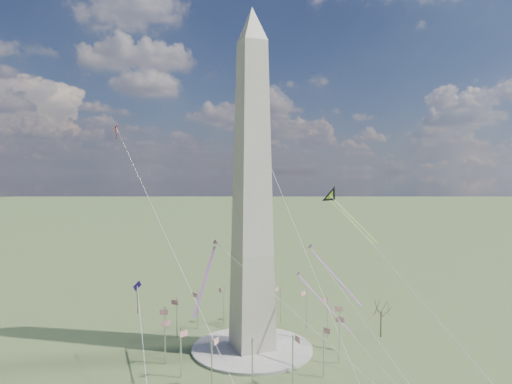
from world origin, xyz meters
name	(u,v)px	position (x,y,z in m)	size (l,w,h in m)	color
ground	(252,350)	(0.00, 0.00, 0.00)	(2000.00, 2000.00, 0.00)	#3E562B
plaza	(252,348)	(0.00, 0.00, 0.40)	(36.00, 36.00, 0.80)	#BCB7AC
washington_monument	(252,189)	(0.00, 0.00, 47.95)	(15.56, 15.56, 100.00)	beige
flagpole_ring	(252,326)	(0.00, 0.00, 7.27)	(54.40, 54.40, 13.00)	silver
tree_near	(381,310)	(42.01, -6.57, 8.92)	(7.15, 7.15, 12.52)	#473C2B
kite_delta_black	(333,199)	(29.62, 2.65, 44.34)	(9.86, 20.44, 16.64)	black
kite_diamond_purple	(137,289)	(-32.63, 4.90, 20.34)	(1.99, 3.13, 9.58)	navy
kite_streamer_left	(327,267)	(16.50, -15.13, 26.44)	(5.61, 19.89, 13.82)	#EA4225
kite_streamer_mid	(209,266)	(-14.83, -4.74, 27.30)	(13.14, 20.48, 15.89)	#EA4225
kite_streamer_right	(316,294)	(21.84, 0.12, 14.52)	(8.52, 21.29, 15.18)	#EA4225
kite_small_red	(116,128)	(-35.03, 31.24, 67.19)	(1.35, 2.17, 4.89)	red
kite_small_white	(242,97)	(14.09, 44.66, 82.55)	(2.00, 1.74, 5.16)	white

